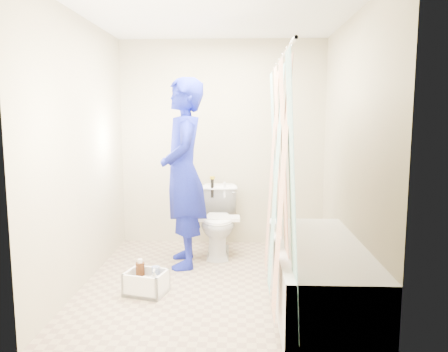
{
  "coord_description": "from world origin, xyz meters",
  "views": [
    {
      "loc": [
        0.22,
        -3.85,
        1.52
      ],
      "look_at": [
        0.06,
        0.24,
        0.96
      ],
      "focal_mm": 35.0,
      "sensor_mm": 36.0,
      "label": 1
    }
  ],
  "objects_px": {
    "bathtub": "(318,272)",
    "plumber": "(183,173)",
    "toilet": "(219,221)",
    "cleaning_caddy": "(147,284)"
  },
  "relations": [
    {
      "from": "bathtub",
      "to": "plumber",
      "type": "distance_m",
      "value": 1.65
    },
    {
      "from": "toilet",
      "to": "plumber",
      "type": "distance_m",
      "value": 0.76
    },
    {
      "from": "bathtub",
      "to": "toilet",
      "type": "xyz_separation_m",
      "value": [
        -0.87,
        1.25,
        0.1
      ]
    },
    {
      "from": "plumber",
      "to": "cleaning_caddy",
      "type": "xyz_separation_m",
      "value": [
        -0.22,
        -0.77,
        -0.86
      ]
    },
    {
      "from": "bathtub",
      "to": "plumber",
      "type": "xyz_separation_m",
      "value": [
        -1.21,
        0.9,
        0.68
      ]
    },
    {
      "from": "bathtub",
      "to": "cleaning_caddy",
      "type": "relative_size",
      "value": 4.49
    },
    {
      "from": "bathtub",
      "to": "toilet",
      "type": "relative_size",
      "value": 2.36
    },
    {
      "from": "toilet",
      "to": "plumber",
      "type": "height_order",
      "value": "plumber"
    },
    {
      "from": "cleaning_caddy",
      "to": "bathtub",
      "type": "bearing_deg",
      "value": 9.76
    },
    {
      "from": "plumber",
      "to": "toilet",
      "type": "bearing_deg",
      "value": 125.86
    }
  ]
}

